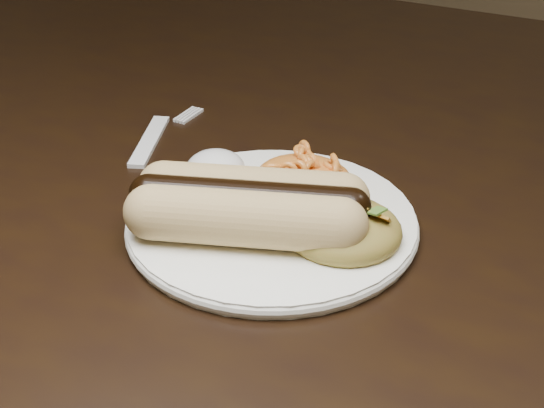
% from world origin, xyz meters
% --- Properties ---
extents(table, '(1.60, 0.90, 0.75)m').
position_xyz_m(table, '(0.00, 0.00, 0.66)').
color(table, black).
rests_on(table, floor).
extents(plate, '(0.25, 0.25, 0.01)m').
position_xyz_m(plate, '(-0.01, -0.17, 0.76)').
color(plate, white).
rests_on(plate, table).
extents(hotdog, '(0.15, 0.11, 0.04)m').
position_xyz_m(hotdog, '(-0.02, -0.19, 0.78)').
color(hotdog, tan).
rests_on(hotdog, plate).
extents(mac_and_cheese, '(0.10, 0.09, 0.03)m').
position_xyz_m(mac_and_cheese, '(-0.01, -0.11, 0.78)').
color(mac_and_cheese, '#D7893B').
rests_on(mac_and_cheese, plate).
extents(sour_cream, '(0.05, 0.05, 0.03)m').
position_xyz_m(sour_cream, '(-0.08, -0.14, 0.78)').
color(sour_cream, silver).
rests_on(sour_cream, plate).
extents(taco_salad, '(0.09, 0.08, 0.04)m').
position_xyz_m(taco_salad, '(0.05, -0.17, 0.78)').
color(taco_salad, '#B75027').
rests_on(taco_salad, plate).
extents(fork, '(0.07, 0.14, 0.00)m').
position_xyz_m(fork, '(-0.18, -0.09, 0.75)').
color(fork, white).
rests_on(fork, table).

